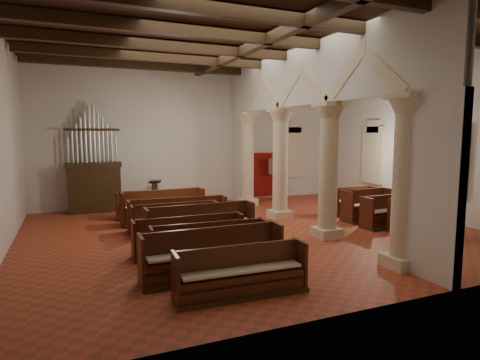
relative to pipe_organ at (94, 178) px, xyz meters
name	(u,v)px	position (x,y,z in m)	size (l,w,h in m)	color
floor	(253,232)	(4.50, -5.50, -1.37)	(14.00, 14.00, 0.00)	#9F3722
ceiling	(254,40)	(4.50, -5.50, 4.63)	(14.00, 14.00, 0.00)	black
wall_back	(198,137)	(4.50, 0.50, 1.63)	(14.00, 0.02, 6.00)	beige
wall_front	(395,143)	(4.50, -11.50, 1.63)	(14.00, 0.02, 6.00)	beige
wall_right	(420,137)	(11.50, -5.50, 1.63)	(0.02, 12.00, 6.00)	beige
ceiling_beams	(254,46)	(4.50, -5.50, 4.45)	(13.80, 11.80, 0.30)	#322110
arcade	(303,121)	(6.30, -5.50, 2.19)	(0.90, 11.90, 6.00)	beige
window_right_a	(452,161)	(11.48, -7.00, 0.83)	(0.03, 1.00, 2.20)	#367A63
window_right_b	(373,155)	(11.48, -3.00, 0.83)	(0.03, 1.00, 2.20)	#367A63
window_back	(294,152)	(9.50, 0.48, 0.83)	(1.00, 0.03, 2.20)	#367A63
pipe_organ	(94,178)	(0.00, 0.00, 0.00)	(2.10, 0.85, 4.40)	#322110
lectern	(155,196)	(2.42, -0.01, -0.87)	(0.49, 0.49, 1.21)	#392612
dossal_curtain	(267,174)	(8.00, 0.42, -0.21)	(1.80, 0.07, 2.17)	maroon
processional_banner	(273,184)	(8.05, -0.12, -0.61)	(0.48, 0.61, 2.11)	#322110
hymnal_box_a	(284,265)	(3.43, -9.46, -1.10)	(0.34, 0.28, 0.34)	#162998
hymnal_box_b	(243,258)	(2.82, -8.61, -1.12)	(0.31, 0.25, 0.31)	navy
hymnal_box_c	(242,231)	(3.79, -6.24, -1.11)	(0.32, 0.26, 0.32)	navy
tube_heater_a	(208,290)	(1.51, -9.89, -1.21)	(0.11, 0.11, 1.09)	silver
tube_heater_b	(226,275)	(2.14, -9.25, -1.21)	(0.11, 0.11, 1.06)	white
nave_pew_0	(241,280)	(2.16, -10.04, -1.05)	(2.69, 0.76, 0.98)	#322110
nave_pew_1	(213,262)	(1.98, -8.90, -1.01)	(3.18, 0.75, 1.10)	#322110
nave_pew_2	(210,249)	(2.28, -7.77, -1.06)	(2.97, 0.82, 0.96)	#322110
nave_pew_3	(189,242)	(1.96, -7.00, -1.05)	(2.93, 0.71, 0.99)	#322110
nave_pew_4	(201,231)	(2.53, -6.22, -0.99)	(3.16, 0.83, 1.14)	#322110
nave_pew_5	(175,224)	(2.11, -4.89, -1.04)	(2.71, 0.78, 0.99)	#322110
nave_pew_6	(178,219)	(2.38, -4.20, -1.03)	(3.25, 0.84, 1.04)	#322110
nave_pew_7	(164,212)	(2.14, -3.05, -0.99)	(2.95, 0.94, 1.15)	#322110
nave_pew_8	(154,208)	(1.99, -2.02, -1.03)	(2.75, 0.79, 1.02)	#322110
aisle_pew_0	(418,220)	(9.40, -7.56, -1.00)	(1.94, 0.84, 1.10)	#322110
aisle_pew_1	(389,216)	(9.08, -6.65, -1.01)	(2.13, 0.83, 1.08)	#322110
aisle_pew_2	(367,210)	(9.03, -5.61, -0.98)	(1.93, 0.82, 1.14)	#322110
aisle_pew_3	(353,205)	(9.27, -4.51, -1.01)	(1.89, 0.73, 1.06)	#322110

